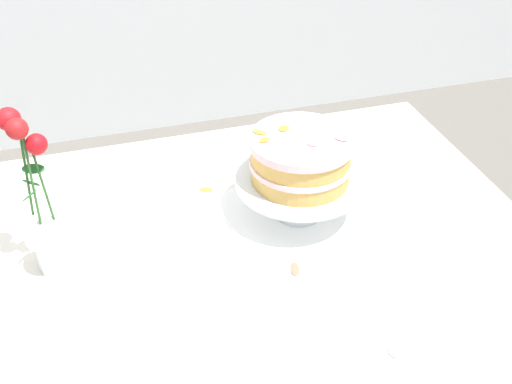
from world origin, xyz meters
name	(u,v)px	position (x,y,z in m)	size (l,w,h in m)	color
dining_table	(228,287)	(0.00, -0.03, 0.65)	(1.40, 1.00, 0.74)	white
linen_napkin	(298,213)	(0.19, 0.07, 0.74)	(0.32, 0.32, 0.00)	white
cake_stand	(299,185)	(0.19, 0.07, 0.82)	(0.29, 0.29, 0.10)	silver
layer_cake	(301,158)	(0.19, 0.07, 0.89)	(0.23, 0.23, 0.11)	tan
flower_vase	(44,216)	(-0.35, 0.04, 0.87)	(0.10, 0.10, 0.36)	silver
loose_petal_0	(394,352)	(0.22, -0.37, 0.74)	(0.03, 0.02, 0.00)	pink
loose_petal_1	(206,190)	(0.01, 0.22, 0.74)	(0.03, 0.02, 0.00)	orange
loose_petal_2	(295,269)	(0.12, -0.11, 0.74)	(0.04, 0.02, 0.00)	#E56B51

